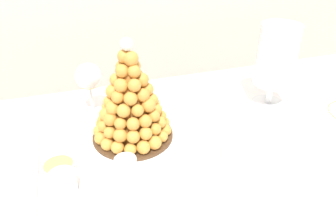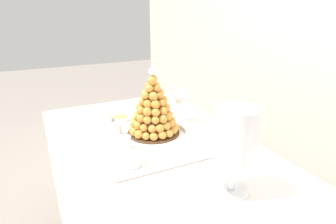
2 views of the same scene
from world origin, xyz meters
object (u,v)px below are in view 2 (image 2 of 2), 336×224
object	(u,v)px
croquembouche	(153,109)
dessert_cup_mid_left	(116,130)
serving_tray	(141,137)
dessert_cup_mid_right	(133,160)
dessert_cup_centre	(125,143)
creme_brulee_ramekin	(120,118)
wine_glass	(180,97)
macaron_goblet	(236,141)
dessert_cup_left	(106,119)

from	to	relation	value
croquembouche	dessert_cup_mid_left	xyz separation A→B (m)	(-0.05, -0.16, -0.09)
serving_tray	croquembouche	distance (m)	0.13
dessert_cup_mid_left	dessert_cup_mid_right	world-z (taller)	dessert_cup_mid_left
croquembouche	dessert_cup_centre	world-z (taller)	croquembouche
dessert_cup_mid_left	dessert_cup_mid_right	distance (m)	0.27
dessert_cup_mid_left	creme_brulee_ramekin	size ratio (longest dim) A/B	0.67
serving_tray	creme_brulee_ramekin	bearing A→B (deg)	-173.60
croquembouche	dessert_cup_centre	bearing A→B (deg)	-60.81
dessert_cup_centre	wine_glass	bearing A→B (deg)	117.98
serving_tray	macaron_goblet	distance (m)	0.51
dessert_cup_mid_right	macaron_goblet	xyz separation A→B (m)	(0.26, 0.23, 0.14)
croquembouche	macaron_goblet	world-z (taller)	croquembouche
macaron_goblet	wine_glass	bearing A→B (deg)	167.56
croquembouche	dessert_cup_left	bearing A→B (deg)	-140.06
dessert_cup_mid_right	creme_brulee_ramekin	xyz separation A→B (m)	(-0.43, 0.08, -0.01)
creme_brulee_ramekin	croquembouche	bearing A→B (deg)	23.53
dessert_cup_centre	macaron_goblet	bearing A→B (deg)	28.77
dessert_cup_centre	dessert_cup_left	bearing A→B (deg)	-179.26
dessert_cup_mid_left	wine_glass	distance (m)	0.35
serving_tray	creme_brulee_ramekin	xyz separation A→B (m)	(-0.22, -0.02, 0.01)
dessert_cup_mid_left	dessert_cup_centre	world-z (taller)	same
dessert_cup_mid_right	macaron_goblet	distance (m)	0.37
dessert_cup_left	creme_brulee_ramekin	world-z (taller)	dessert_cup_left
serving_tray	dessert_cup_mid_right	bearing A→B (deg)	-27.39
croquembouche	creme_brulee_ramekin	world-z (taller)	croquembouche
croquembouche	macaron_goblet	bearing A→B (deg)	6.61
creme_brulee_ramekin	wine_glass	world-z (taller)	wine_glass
dessert_cup_mid_left	macaron_goblet	xyz separation A→B (m)	(0.53, 0.21, 0.14)
serving_tray	macaron_goblet	size ratio (longest dim) A/B	2.05
dessert_cup_centre	creme_brulee_ramekin	distance (m)	0.30
dessert_cup_centre	dessert_cup_mid_right	size ratio (longest dim) A/B	0.99
wine_glass	macaron_goblet	bearing A→B (deg)	-12.44
dessert_cup_left	wine_glass	xyz separation A→B (m)	(0.10, 0.35, 0.09)
dessert_cup_left	dessert_cup_mid_right	world-z (taller)	dessert_cup_left
serving_tray	dessert_cup_mid_left	bearing A→B (deg)	-124.62
dessert_cup_mid_right	dessert_cup_mid_left	bearing A→B (deg)	176.44
dessert_cup_mid_left	dessert_cup_mid_right	xyz separation A→B (m)	(0.27, -0.02, -0.00)
dessert_cup_mid_left	croquembouche	bearing A→B (deg)	72.21
dessert_cup_mid_right	creme_brulee_ramekin	bearing A→B (deg)	168.87
macaron_goblet	dessert_cup_left	bearing A→B (deg)	-162.06
dessert_cup_mid_left	macaron_goblet	world-z (taller)	macaron_goblet
croquembouche	creme_brulee_ramekin	xyz separation A→B (m)	(-0.21, -0.09, -0.10)
dessert_cup_left	macaron_goblet	bearing A→B (deg)	17.94
dessert_cup_left	creme_brulee_ramekin	size ratio (longest dim) A/B	0.74
dessert_cup_mid_right	wine_glass	distance (m)	0.49
dessert_cup_left	macaron_goblet	world-z (taller)	macaron_goblet
creme_brulee_ramekin	dessert_cup_centre	bearing A→B (deg)	-13.43
croquembouche	creme_brulee_ramekin	distance (m)	0.25
dessert_cup_mid_right	wine_glass	xyz separation A→B (m)	(-0.32, 0.36, 0.09)
macaron_goblet	dessert_cup_mid_right	bearing A→B (deg)	-138.43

